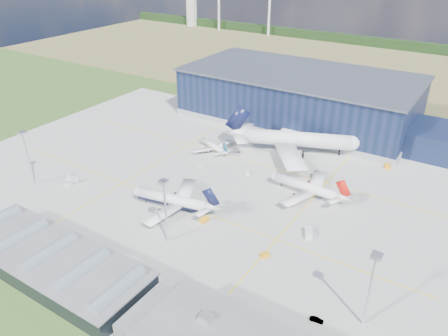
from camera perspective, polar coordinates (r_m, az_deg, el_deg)
ground at (r=172.13m, az=-3.60°, el=-3.26°), size 600.00×600.00×0.00m
apron at (r=179.11m, az=-1.72°, el=-1.87°), size 220.00×160.00×0.08m
farmland at (r=360.37m, az=17.89°, el=12.31°), size 600.00×220.00×0.01m
treeline at (r=435.46m, az=21.08°, el=14.89°), size 600.00×8.00×8.00m
hangar at (r=241.94m, az=10.32°, el=8.82°), size 145.00×62.00×26.10m
glass_concourse at (r=140.11m, az=-20.77°, el=-11.75°), size 78.00×23.00×8.60m
light_mast_west at (r=187.55m, az=-24.42°, el=2.20°), size 2.60×2.60×23.00m
light_mast_center at (r=138.86m, az=-7.72°, el=-4.34°), size 2.60×2.60×23.00m
light_mast_east at (r=115.32m, az=18.78°, el=-13.52°), size 2.60×2.60×23.00m
airliner_navy at (r=160.70m, az=-6.86°, el=-3.45°), size 41.61×40.98×11.72m
airliner_red at (r=170.99m, az=10.66°, el=-1.82°), size 35.83×35.14×11.04m
airliner_widebody at (r=202.76m, az=9.57°, el=4.68°), size 81.66×80.91×20.56m
airliner_regional at (r=204.62m, az=-1.48°, el=3.28°), size 29.33×29.06×7.39m
gse_tug_a at (r=155.16m, az=-2.58°, el=-6.77°), size 2.30×3.56×1.44m
gse_tug_b at (r=140.25m, az=5.35°, el=-11.27°), size 3.25×3.40×1.23m
gse_van_a at (r=139.51m, az=-12.23°, el=-11.78°), size 6.28×3.54×2.59m
gse_cart_a at (r=185.23m, az=3.12°, el=-0.59°), size 2.98×3.62×1.35m
gse_van_b at (r=150.70m, az=10.98°, el=-8.30°), size 4.41×5.69×2.37m
gse_tug_c at (r=202.67m, az=20.52°, el=0.21°), size 3.29×4.00×1.51m
gse_cart_b at (r=190.18m, az=-2.93°, el=0.19°), size 3.22×2.70×1.19m
gse_van_c at (r=118.15m, az=5.60°, el=-20.20°), size 5.49×3.35×2.46m
airstair at (r=187.84m, az=-19.09°, el=-1.54°), size 2.69×4.71×2.84m
car_a at (r=140.25m, az=-13.76°, el=-12.10°), size 3.53×1.45×1.20m
car_b at (r=122.93m, az=12.00°, el=-18.84°), size 3.74×1.75×1.19m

